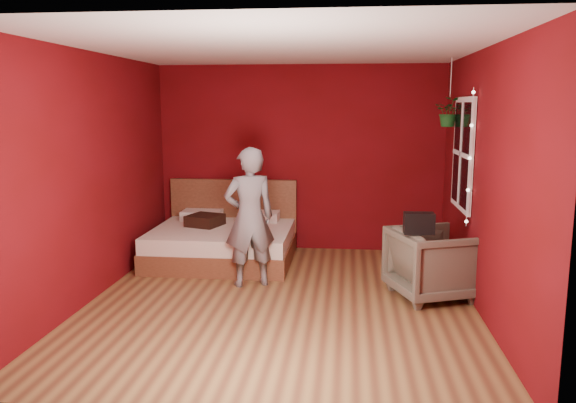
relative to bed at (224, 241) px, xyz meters
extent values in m
plane|color=olive|center=(0.95, -1.51, -0.26)|extent=(4.50, 4.50, 0.00)
cube|color=#650A11|center=(0.95, 0.75, 1.04)|extent=(4.00, 0.02, 2.60)
cube|color=#650A11|center=(0.95, -3.77, 1.04)|extent=(4.00, 0.02, 2.60)
cube|color=#650A11|center=(-1.06, -1.51, 1.04)|extent=(0.02, 4.50, 2.60)
cube|color=#650A11|center=(2.96, -1.51, 1.04)|extent=(0.02, 4.50, 2.60)
cube|color=silver|center=(0.95, -1.51, 2.35)|extent=(4.00, 4.50, 0.02)
cube|color=white|center=(2.92, -0.61, 1.24)|extent=(0.04, 0.97, 1.27)
cube|color=black|center=(2.91, -0.61, 1.24)|extent=(0.02, 0.85, 1.15)
cube|color=white|center=(2.90, -0.61, 1.24)|extent=(0.03, 0.05, 1.15)
cube|color=white|center=(2.90, -0.61, 1.24)|extent=(0.03, 0.85, 0.05)
cylinder|color=silver|center=(2.89, -1.14, 1.24)|extent=(0.01, 0.01, 1.45)
sphere|color=#FFF2CC|center=(2.89, -1.14, 0.57)|extent=(0.04, 0.04, 0.04)
sphere|color=#FFF2CC|center=(2.89, -1.14, 0.90)|extent=(0.04, 0.04, 0.04)
sphere|color=#FFF2CC|center=(2.89, -1.14, 1.24)|extent=(0.04, 0.04, 0.04)
sphere|color=#FFF2CC|center=(2.89, -1.14, 1.58)|extent=(0.04, 0.04, 0.04)
sphere|color=#FFF2CC|center=(2.89, -1.14, 1.92)|extent=(0.04, 0.04, 0.04)
cube|color=brown|center=(0.00, -0.09, -0.13)|extent=(1.82, 1.54, 0.25)
cube|color=white|center=(0.00, -0.09, 0.09)|extent=(1.78, 1.51, 0.20)
cube|color=brown|center=(0.00, 0.65, 0.24)|extent=(1.82, 0.07, 1.00)
cube|color=silver|center=(-0.41, 0.43, 0.26)|extent=(0.54, 0.34, 0.13)
cube|color=silver|center=(0.41, 0.43, 0.26)|extent=(0.54, 0.34, 0.13)
imported|color=slate|center=(0.53, -1.01, 0.53)|extent=(0.68, 0.58, 1.59)
imported|color=#676151|center=(2.55, -1.21, 0.12)|extent=(1.06, 1.05, 0.75)
cube|color=black|center=(2.36, -1.45, 0.60)|extent=(0.31, 0.17, 0.22)
cube|color=black|center=(-0.26, 0.04, 0.27)|extent=(0.52, 0.52, 0.14)
cylinder|color=silver|center=(2.83, -0.14, 2.11)|extent=(0.01, 0.01, 0.46)
imported|color=#1D5D1A|center=(2.83, -0.14, 1.70)|extent=(0.40, 0.37, 0.36)
camera|label=1|loc=(1.63, -7.14, 1.79)|focal=35.00mm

